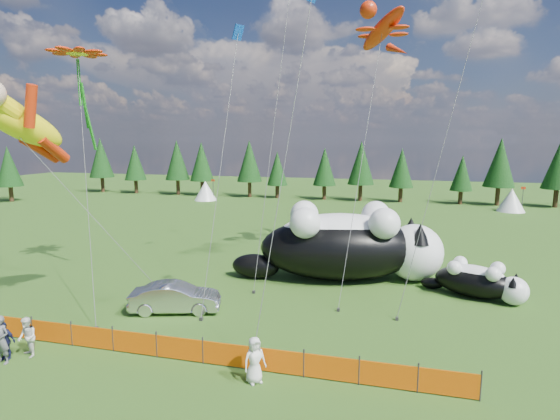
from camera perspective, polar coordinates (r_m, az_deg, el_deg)
name	(u,v)px	position (r m, az deg, el deg)	size (l,w,h in m)	color
ground	(210,329)	(21.14, -9.09, -15.08)	(160.00, 160.00, 0.00)	#15380A
safety_fence	(179,348)	(18.48, -13.00, -17.20)	(22.06, 0.06, 1.10)	#262626
tree_line	(335,172)	(63.28, 7.26, 4.91)	(90.00, 4.00, 8.00)	black
festival_tents	(416,197)	(58.15, 17.39, 1.61)	(50.00, 3.20, 2.80)	white
cat_large	(349,244)	(27.44, 9.00, -4.39)	(13.04, 6.58, 4.75)	black
cat_small	(479,281)	(26.67, 24.54, -8.40)	(5.40, 3.42, 2.04)	black
car	(175,297)	(23.14, -13.50, -11.05)	(1.57, 4.49, 1.48)	silver
spectator_a	(1,340)	(20.73, -32.65, -14.10)	(0.70, 0.46, 1.92)	#57575C
spectator_b	(27,337)	(20.81, -30.15, -14.20)	(0.80, 0.47, 1.64)	silver
spectator_c	(4,341)	(21.07, -32.32, -14.23)	(0.91, 0.47, 1.55)	#15183A
spectator_e	(255,360)	(16.51, -3.33, -18.98)	(0.83, 0.54, 1.71)	silver
superhero_kite	(22,124)	(22.74, -30.61, 9.65)	(7.27, 6.70, 12.30)	#FFED0D
gecko_kite	(382,30)	(29.76, 13.24, 21.93)	(6.26, 11.52, 17.46)	red
flower_kite	(77,56)	(27.48, -24.95, 17.78)	(5.86, 6.95, 14.66)	red
diamond_kite_a	(237,41)	(26.54, -5.63, 21.11)	(0.75, 6.91, 16.01)	#0C47BE
diamond_kite_c	(311,3)	(17.87, 4.05, 25.39)	(2.19, 2.99, 14.96)	#0C47BE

